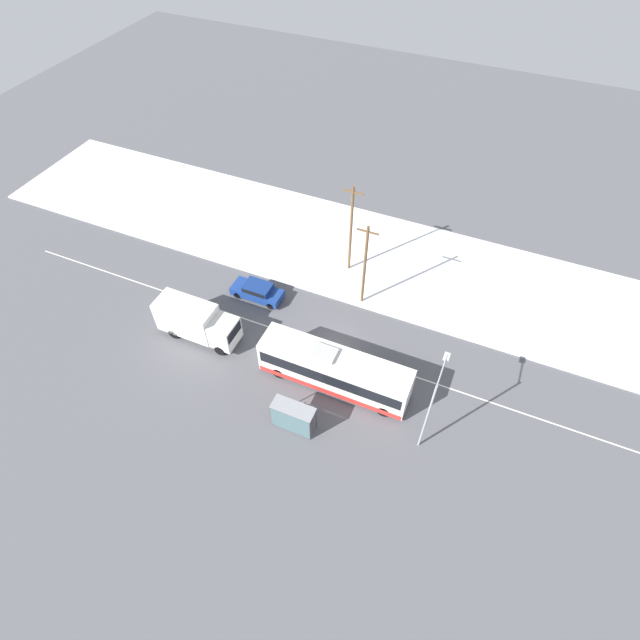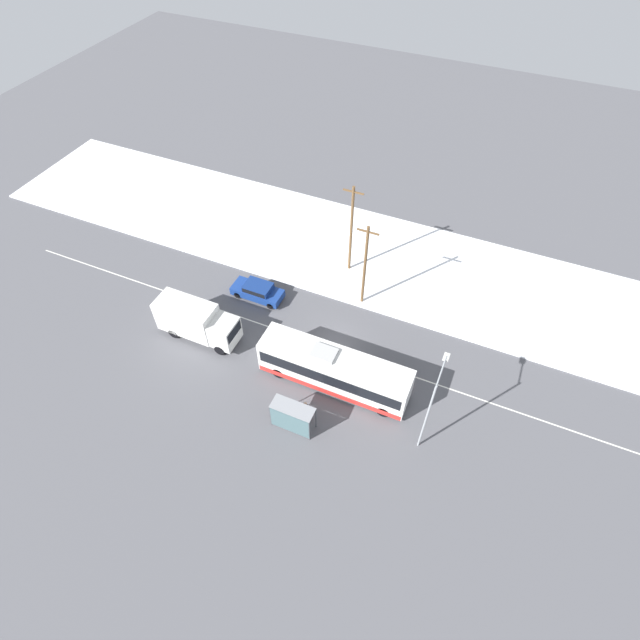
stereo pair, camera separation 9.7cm
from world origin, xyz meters
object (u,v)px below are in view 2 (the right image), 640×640
at_px(city_bus, 334,370).
at_px(streetlamp, 431,403).
at_px(bus_shelter, 291,416).
at_px(utility_pole_roadside, 365,265).
at_px(utility_pole_snowlot, 351,229).
at_px(sedan_car, 258,290).
at_px(pedestrian_at_stop, 305,408).
at_px(box_truck, 196,320).

bearing_deg(city_bus, streetlamp, -14.10).
height_order(bus_shelter, utility_pole_roadside, utility_pole_roadside).
height_order(streetlamp, utility_pole_snowlot, utility_pole_snowlot).
relative_size(sedan_car, utility_pole_roadside, 0.55).
distance_m(city_bus, utility_pole_roadside, 9.28).
bearing_deg(streetlamp, utility_pole_snowlot, 127.67).
bearing_deg(sedan_car, utility_pole_roadside, -160.08).
relative_size(city_bus, utility_pole_roadside, 1.39).
xyz_separation_m(sedan_car, utility_pole_roadside, (8.55, 3.10, 3.49)).
distance_m(streetlamp, utility_pole_snowlot, 17.86).
height_order(bus_shelter, streetlamp, streetlamp).
xyz_separation_m(city_bus, pedestrian_at_stop, (-0.80, -3.41, -0.63)).
height_order(box_truck, sedan_car, box_truck).
bearing_deg(utility_pole_roadside, streetlamp, -51.94).
relative_size(pedestrian_at_stop, utility_pole_roadside, 0.21).
bearing_deg(box_truck, utility_pole_snowlot, 55.77).
xyz_separation_m(city_bus, utility_pole_roadside, (-1.03, 8.84, 2.62)).
xyz_separation_m(pedestrian_at_stop, bus_shelter, (-0.42, -1.35, 0.64)).
distance_m(city_bus, streetlamp, 8.12).
relative_size(bus_shelter, streetlamp, 0.42).
bearing_deg(utility_pole_roadside, utility_pole_snowlot, 126.45).
distance_m(sedan_car, pedestrian_at_stop, 12.68).
height_order(bus_shelter, utility_pole_snowlot, utility_pole_snowlot).
height_order(box_truck, utility_pole_roadside, utility_pole_roadside).
relative_size(box_truck, bus_shelter, 2.22).
relative_size(box_truck, streetlamp, 0.93).
xyz_separation_m(utility_pole_roadside, utility_pole_snowlot, (-2.56, 3.46, 0.35)).
bearing_deg(streetlamp, pedestrian_at_stop, -169.08).
bearing_deg(sedan_car, bus_shelter, 128.54).
distance_m(box_truck, utility_pole_roadside, 14.28).
relative_size(sedan_car, bus_shelter, 1.49).
height_order(utility_pole_roadside, utility_pole_snowlot, utility_pole_snowlot).
xyz_separation_m(sedan_car, bus_shelter, (8.36, -10.50, 0.87)).
bearing_deg(streetlamp, bus_shelter, -161.16).
bearing_deg(pedestrian_at_stop, streetlamp, 10.92).
bearing_deg(utility_pole_snowlot, sedan_car, -132.42).
bearing_deg(bus_shelter, utility_pole_roadside, 89.21).
bearing_deg(utility_pole_snowlot, pedestrian_at_stop, -79.92).
relative_size(city_bus, streetlamp, 1.56).
relative_size(box_truck, utility_pole_snowlot, 0.76).
relative_size(pedestrian_at_stop, bus_shelter, 0.56).
distance_m(bus_shelter, utility_pole_snowlot, 17.47).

